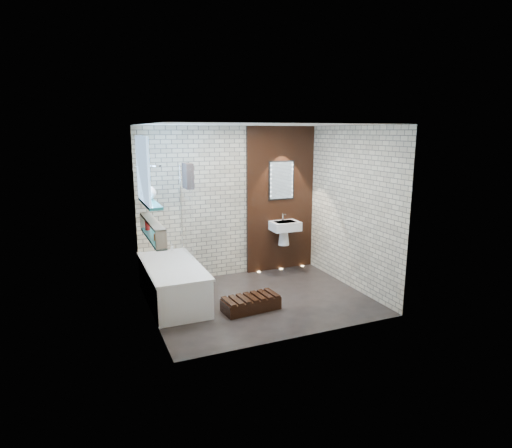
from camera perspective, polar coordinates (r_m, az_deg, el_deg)
name	(u,v)px	position (r m, az deg, el deg)	size (l,w,h in m)	color
ground	(260,300)	(6.63, 0.51, -10.01)	(3.20, 3.20, 0.00)	black
room_shell	(260,216)	(6.25, 0.53, 1.07)	(3.24, 3.20, 2.60)	tan
walnut_panel	(280,199)	(7.78, 3.25, 3.28)	(1.30, 0.06, 2.60)	black
clerestory_window	(144,177)	(6.07, -14.61, 6.08)	(0.18, 1.00, 0.94)	#7FADE0
display_niche	(152,230)	(6.00, -13.60, -0.74)	(0.14, 1.30, 0.26)	teal
bathtub	(173,283)	(6.59, -11.00, -7.69)	(0.79, 1.74, 0.70)	white
bath_screen	(187,211)	(6.82, -9.20, 1.68)	(0.01, 0.78, 1.40)	white
towel	(188,176)	(6.59, -9.04, 6.33)	(0.11, 0.29, 0.38)	black
shower_head	(156,166)	(6.70, -13.13, 7.55)	(0.18, 0.18, 0.02)	silver
washbasin	(285,229)	(7.71, 3.84, -0.69)	(0.50, 0.36, 0.58)	white
led_mirror	(281,180)	(7.70, 3.41, 5.81)	(0.50, 0.02, 0.70)	black
walnut_step	(251,304)	(6.24, -0.69, -10.58)	(0.81, 0.36, 0.18)	black
niche_bottles	(149,227)	(6.31, -14.07, -0.33)	(0.07, 0.72, 0.17)	maroon
sill_vases	(148,193)	(6.29, -14.11, 4.03)	(0.21, 0.21, 0.21)	white
floor_uplights	(281,269)	(8.03, 3.36, -5.96)	(0.96, 0.06, 0.01)	#FFD899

